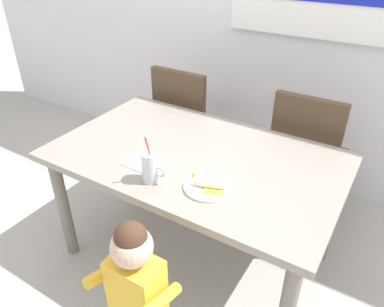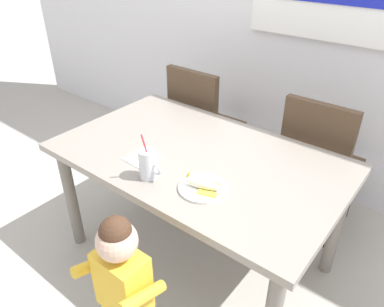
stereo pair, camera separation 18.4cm
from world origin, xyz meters
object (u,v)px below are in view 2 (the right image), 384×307
object	(u,v)px
dining_table	(198,168)
dining_chair_right	(318,160)
milk_cup	(148,166)
paper_napkin	(142,158)
snack_plate	(203,188)
toddler_standing	(122,276)
peeled_banana	(204,185)
dining_chair_left	(202,121)

from	to	relation	value
dining_table	dining_chair_right	bearing A→B (deg)	58.07
milk_cup	dining_chair_right	bearing A→B (deg)	64.39
paper_napkin	snack_plate	bearing A→B (deg)	-1.55
toddler_standing	peeled_banana	bearing A→B (deg)	78.47
snack_plate	peeled_banana	bearing A→B (deg)	-33.64
dining_chair_left	paper_napkin	bearing A→B (deg)	107.31
dining_chair_right	toddler_standing	bearing A→B (deg)	77.63
dining_chair_left	peeled_banana	distance (m)	1.16
dining_chair_right	peeled_banana	xyz separation A→B (m)	(-0.21, -0.92, 0.24)
dining_table	paper_napkin	xyz separation A→B (m)	(-0.20, -0.22, 0.10)
dining_chair_right	paper_napkin	world-z (taller)	dining_chair_right
dining_chair_left	dining_chair_right	size ratio (longest dim) A/B	1.00
paper_napkin	dining_chair_left	bearing A→B (deg)	107.31
dining_table	dining_chair_right	distance (m)	0.81
dining_table	toddler_standing	world-z (taller)	toddler_standing
dining_table	paper_napkin	size ratio (longest dim) A/B	10.21
dining_table	snack_plate	distance (m)	0.32
milk_cup	paper_napkin	world-z (taller)	milk_cup
dining_chair_left	dining_chair_right	distance (m)	0.90
paper_napkin	milk_cup	bearing A→B (deg)	-34.65
snack_plate	peeled_banana	xyz separation A→B (m)	(0.01, -0.01, 0.03)
peeled_banana	paper_napkin	xyz separation A→B (m)	(-0.42, 0.02, -0.03)
dining_chair_left	snack_plate	size ratio (longest dim) A/B	4.17
dining_chair_left	dining_table	bearing A→B (deg)	125.53
dining_table	dining_chair_right	size ratio (longest dim) A/B	1.60
dining_table	milk_cup	world-z (taller)	milk_cup
dining_table	toddler_standing	size ratio (longest dim) A/B	1.83
toddler_standing	snack_plate	world-z (taller)	toddler_standing
dining_chair_right	paper_napkin	distance (m)	1.12
snack_plate	paper_napkin	world-z (taller)	snack_plate
snack_plate	peeled_banana	distance (m)	0.03
milk_cup	dining_chair_left	bearing A→B (deg)	113.12
milk_cup	snack_plate	world-z (taller)	milk_cup
dining_chair_right	paper_napkin	xyz separation A→B (m)	(-0.63, -0.90, 0.21)
dining_chair_left	peeled_banana	bearing A→B (deg)	127.46
dining_chair_left	dining_chair_right	bearing A→B (deg)	-178.97
dining_table	peeled_banana	xyz separation A→B (m)	(0.22, -0.24, 0.12)
snack_plate	peeled_banana	size ratio (longest dim) A/B	1.31
milk_cup	peeled_banana	bearing A→B (deg)	16.74
snack_plate	paper_napkin	bearing A→B (deg)	178.45
dining_table	paper_napkin	distance (m)	0.31
dining_chair_left	toddler_standing	distance (m)	1.48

